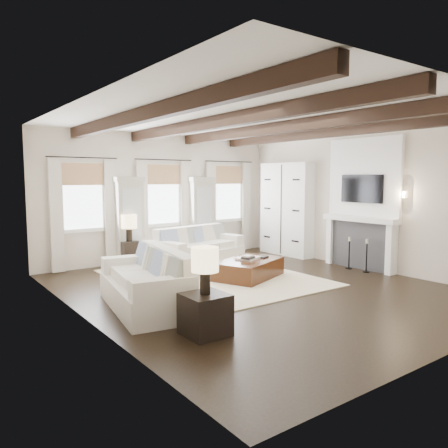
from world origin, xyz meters
TOP-DOWN VIEW (x-y plane):
  - ground at (0.00, 0.00)m, footprint 7.50×7.50m
  - room_shell at (0.75, 0.90)m, footprint 6.54×7.54m
  - area_rug at (-0.19, 1.21)m, footprint 3.57×4.30m
  - sofa_back at (0.27, 2.50)m, footprint 2.31×1.37m
  - sofa_left at (-2.22, 0.06)m, footprint 1.37×2.36m
  - ottoman at (0.40, 0.73)m, footprint 1.74×1.42m
  - tray at (0.46, 0.82)m, footprint 0.61×0.54m
  - book_lower at (0.35, 0.69)m, footprint 0.32×0.28m
  - book_upper at (0.33, 0.68)m, footprint 0.27×0.24m
  - book_loose at (0.82, 0.77)m, footprint 0.29×0.26m
  - side_table_front at (-2.17, -1.49)m, footprint 0.56×0.56m
  - lamp_front at (-2.17, -1.49)m, footprint 0.37×0.37m
  - side_table_back at (-1.12, 3.31)m, footprint 0.41×0.41m
  - lamp_back at (-1.12, 3.31)m, footprint 0.37×0.37m
  - candlestick_near at (2.90, -0.35)m, footprint 0.15×0.15m
  - candlestick_far at (2.90, 0.12)m, footprint 0.15×0.15m

SIDE VIEW (x-z plane):
  - ground at x=0.00m, z-range 0.00..0.00m
  - area_rug at x=-0.19m, z-range 0.00..0.02m
  - ottoman at x=0.40m, z-range 0.00..0.39m
  - side_table_front at x=-2.17m, z-range 0.00..0.56m
  - side_table_back at x=-1.12m, z-range 0.00..0.61m
  - candlestick_far at x=2.90m, z-range -0.06..0.68m
  - candlestick_near at x=2.90m, z-range -0.06..0.68m
  - sofa_back at x=0.27m, z-range -0.08..0.85m
  - sofa_left at x=-2.22m, z-range -0.09..0.87m
  - book_loose at x=0.82m, z-range 0.39..0.42m
  - tray at x=0.46m, z-range 0.39..0.43m
  - book_lower at x=0.35m, z-range 0.43..0.47m
  - book_upper at x=0.33m, z-range 0.47..0.50m
  - lamp_front at x=-2.17m, z-range 0.67..1.30m
  - lamp_back at x=-1.12m, z-range 0.73..1.36m
  - room_shell at x=0.75m, z-range 0.28..3.50m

